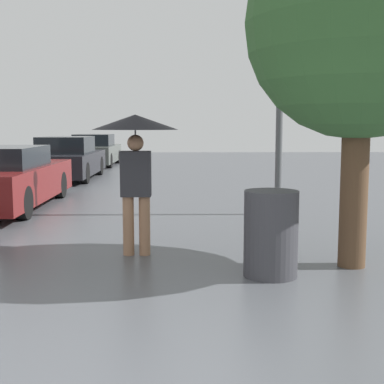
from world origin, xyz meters
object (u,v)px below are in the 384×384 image
(parked_car_third, at_px, (68,159))
(parked_car_farthest, at_px, (95,151))
(tree, at_px, (360,25))
(pedestrian, at_px, (135,142))
(parked_car_second, at_px, (3,179))
(street_lamp, at_px, (280,68))
(trash_bin, at_px, (271,234))

(parked_car_third, xyz_separation_m, parked_car_farthest, (-0.05, 5.54, -0.01))
(parked_car_third, bearing_deg, parked_car_farthest, 90.49)
(parked_car_third, relative_size, tree, 1.09)
(parked_car_third, height_order, tree, tree)
(pedestrian, bearing_deg, parked_car_second, 126.71)
(parked_car_second, bearing_deg, parked_car_third, 89.20)
(parked_car_farthest, distance_m, tree, 16.91)
(parked_car_farthest, bearing_deg, pedestrian, -79.15)
(street_lamp, bearing_deg, parked_car_second, 170.28)
(pedestrian, xyz_separation_m, parked_car_third, (-2.88, 9.72, -0.83))
(pedestrian, bearing_deg, street_lamp, 52.56)
(street_lamp, bearing_deg, parked_car_third, 128.07)
(parked_car_second, distance_m, parked_car_farthest, 11.29)
(pedestrian, xyz_separation_m, parked_car_farthest, (-2.92, 15.25, -0.83))
(pedestrian, height_order, street_lamp, street_lamp)
(parked_car_farthest, xyz_separation_m, tree, (5.46, -15.86, 2.12))
(parked_car_third, bearing_deg, tree, -62.35)
(parked_car_third, relative_size, parked_car_farthest, 1.03)
(parked_car_second, height_order, tree, tree)
(parked_car_farthest, relative_size, street_lamp, 0.95)
(parked_car_farthest, distance_m, trash_bin, 16.84)
(tree, bearing_deg, parked_car_third, 117.65)
(parked_car_third, relative_size, trash_bin, 4.69)
(parked_car_farthest, distance_m, street_lamp, 13.44)
(pedestrian, distance_m, tree, 2.91)
(parked_car_third, bearing_deg, trash_bin, -67.65)
(street_lamp, distance_m, trash_bin, 4.66)
(pedestrian, relative_size, tree, 0.44)
(parked_car_second, relative_size, tree, 1.14)
(parked_car_second, xyz_separation_m, trash_bin, (4.48, -4.95, -0.11))
(parked_car_farthest, xyz_separation_m, street_lamp, (5.27, -12.20, 2.05))
(tree, distance_m, trash_bin, 2.50)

